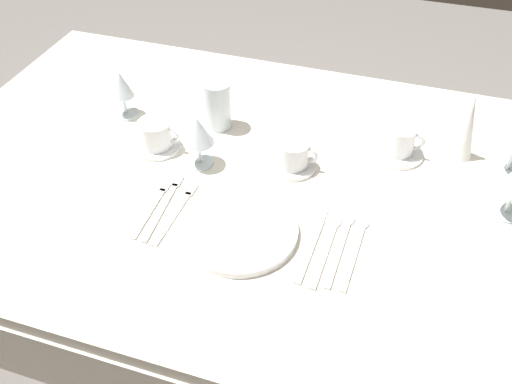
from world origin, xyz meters
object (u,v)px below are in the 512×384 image
(dinner_knife, at_px, (311,246))
(coffee_cup_left, at_px, (293,153))
(dinner_plate, at_px, (239,231))
(spoon_tea, at_px, (357,243))
(spoon_dessert, at_px, (343,240))
(coffee_cup_far, at_px, (401,140))
(fork_inner, at_px, (165,204))
(napkin_folded, at_px, (467,126))
(fork_salad, at_px, (153,206))
(coffee_cup_right, at_px, (156,134))
(fork_outer, at_px, (177,210))
(wine_glass_right, at_px, (121,87))
(drink_tumbler, at_px, (217,105))
(wine_glass_left, at_px, (198,132))
(spoon_soup, at_px, (329,241))

(dinner_knife, xyz_separation_m, coffee_cup_left, (-0.11, 0.25, 0.04))
(dinner_plate, distance_m, spoon_tea, 0.26)
(dinner_plate, height_order, spoon_dessert, dinner_plate)
(coffee_cup_far, bearing_deg, fork_inner, -144.28)
(fork_inner, height_order, napkin_folded, napkin_folded)
(fork_salad, bearing_deg, spoon_tea, 3.32)
(coffee_cup_right, bearing_deg, fork_outer, -54.80)
(fork_inner, relative_size, coffee_cup_left, 2.17)
(coffee_cup_right, bearing_deg, spoon_dessert, -18.83)
(spoon_tea, height_order, wine_glass_right, wine_glass_right)
(drink_tumbler, bearing_deg, spoon_tea, -36.06)
(dinner_plate, bearing_deg, spoon_dessert, 12.39)
(coffee_cup_left, bearing_deg, wine_glass_left, -165.61)
(spoon_tea, bearing_deg, coffee_cup_left, 133.68)
(spoon_dessert, distance_m, wine_glass_right, 0.74)
(coffee_cup_left, bearing_deg, fork_outer, -131.76)
(dinner_knife, bearing_deg, spoon_soup, 35.57)
(wine_glass_left, xyz_separation_m, drink_tumbler, (-0.01, 0.17, -0.03))
(fork_outer, height_order, wine_glass_right, wine_glass_right)
(spoon_tea, distance_m, coffee_cup_right, 0.59)
(dinner_knife, relative_size, coffee_cup_far, 2.38)
(dinner_plate, relative_size, spoon_tea, 1.14)
(wine_glass_right, bearing_deg, coffee_cup_far, 3.70)
(coffee_cup_far, height_order, drink_tumbler, drink_tumbler)
(drink_tumbler, bearing_deg, wine_glass_left, -85.10)
(coffee_cup_right, relative_size, wine_glass_left, 0.79)
(spoon_soup, xyz_separation_m, napkin_folded, (0.25, 0.40, 0.09))
(fork_inner, bearing_deg, coffee_cup_left, 42.36)
(fork_inner, distance_m, spoon_dessert, 0.42)
(fork_salad, height_order, coffee_cup_right, coffee_cup_right)
(dinner_knife, xyz_separation_m, wine_glass_right, (-0.62, 0.33, 0.09))
(wine_glass_left, distance_m, wine_glass_right, 0.31)
(drink_tumbler, bearing_deg, wine_glass_right, -173.70)
(fork_inner, relative_size, coffee_cup_right, 2.09)
(dinner_knife, bearing_deg, spoon_dessert, 31.55)
(coffee_cup_right, bearing_deg, dinner_plate, -36.81)
(fork_salad, height_order, spoon_soup, spoon_soup)
(fork_salad, relative_size, spoon_soup, 0.90)
(dinner_plate, distance_m, wine_glass_right, 0.58)
(fork_outer, xyz_separation_m, dinner_knife, (0.32, -0.01, 0.00))
(dinner_plate, distance_m, fork_salad, 0.22)
(spoon_dessert, relative_size, spoon_tea, 1.01)
(drink_tumbler, bearing_deg, dinner_plate, -63.02)
(spoon_tea, xyz_separation_m, drink_tumbler, (-0.44, 0.32, 0.06))
(wine_glass_right, relative_size, drink_tumbler, 1.01)
(coffee_cup_far, bearing_deg, fork_outer, -141.35)
(dinner_plate, distance_m, coffee_cup_right, 0.38)
(spoon_soup, height_order, coffee_cup_right, coffee_cup_right)
(dinner_plate, distance_m, coffee_cup_left, 0.27)
(wine_glass_left, height_order, drink_tumbler, wine_glass_left)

